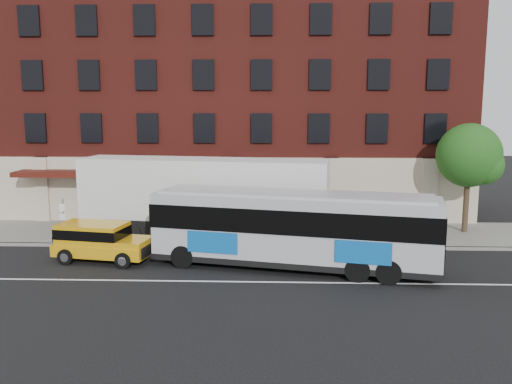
{
  "coord_description": "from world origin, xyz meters",
  "views": [
    {
      "loc": [
        2.6,
        -21.21,
        7.28
      ],
      "look_at": [
        1.65,
        5.5,
        3.02
      ],
      "focal_mm": 37.91,
      "sensor_mm": 36.0,
      "label": 1
    }
  ],
  "objects_px": {
    "city_bus": "(294,227)",
    "yellow_suv": "(99,240)",
    "sign_pole": "(63,219)",
    "street_tree": "(470,158)",
    "shipping_container": "(204,200)"
  },
  "relations": [
    {
      "from": "street_tree",
      "to": "sign_pole",
      "type": "bearing_deg",
      "value": -171.39
    },
    {
      "from": "city_bus",
      "to": "yellow_suv",
      "type": "height_order",
      "value": "city_bus"
    },
    {
      "from": "sign_pole",
      "to": "yellow_suv",
      "type": "height_order",
      "value": "sign_pole"
    },
    {
      "from": "street_tree",
      "to": "shipping_container",
      "type": "relative_size",
      "value": 0.45
    },
    {
      "from": "city_bus",
      "to": "yellow_suv",
      "type": "distance_m",
      "value": 9.26
    },
    {
      "from": "sign_pole",
      "to": "street_tree",
      "type": "distance_m",
      "value": 22.49
    },
    {
      "from": "shipping_container",
      "to": "yellow_suv",
      "type": "bearing_deg",
      "value": -136.45
    },
    {
      "from": "sign_pole",
      "to": "city_bus",
      "type": "relative_size",
      "value": 0.19
    },
    {
      "from": "sign_pole",
      "to": "shipping_container",
      "type": "relative_size",
      "value": 0.18
    },
    {
      "from": "yellow_suv",
      "to": "shipping_container",
      "type": "xyz_separation_m",
      "value": [
        4.45,
        4.23,
        1.17
      ]
    },
    {
      "from": "street_tree",
      "to": "shipping_container",
      "type": "xyz_separation_m",
      "value": [
        -14.82,
        -1.88,
        -2.19
      ]
    },
    {
      "from": "sign_pole",
      "to": "shipping_container",
      "type": "distance_m",
      "value": 7.41
    },
    {
      "from": "street_tree",
      "to": "shipping_container",
      "type": "bearing_deg",
      "value": -172.75
    },
    {
      "from": "city_bus",
      "to": "sign_pole",
      "type": "bearing_deg",
      "value": 162.89
    },
    {
      "from": "street_tree",
      "to": "city_bus",
      "type": "xyz_separation_m",
      "value": [
        -10.09,
        -7.02,
        -2.47
      ]
    }
  ]
}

